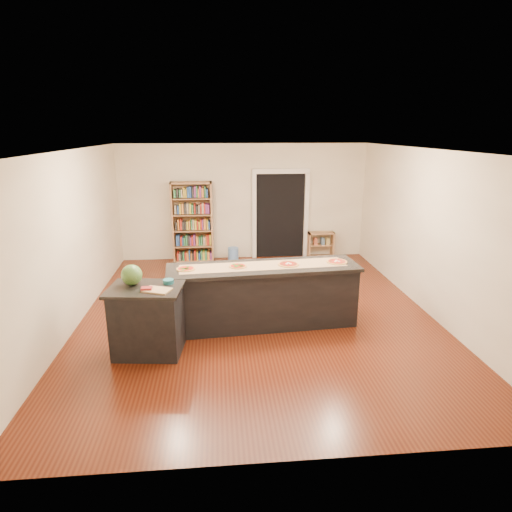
{
  "coord_description": "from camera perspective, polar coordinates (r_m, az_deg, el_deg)",
  "views": [
    {
      "loc": [
        -0.64,
        -6.89,
        3.11
      ],
      "look_at": [
        0.0,
        0.2,
        1.0
      ],
      "focal_mm": 30.0,
      "sensor_mm": 36.0,
      "label": 1
    }
  ],
  "objects": [
    {
      "name": "doorway",
      "position": [
        10.64,
        3.26,
        6.16
      ],
      "size": [
        1.4,
        0.09,
        2.21
      ],
      "color": "black",
      "rests_on": "room"
    },
    {
      "name": "pizza_b",
      "position": [
        6.79,
        -2.43,
        -1.36
      ],
      "size": [
        0.29,
        0.29,
        0.02
      ],
      "color": "#B57E45",
      "rests_on": "kitchen_island"
    },
    {
      "name": "pizza_c",
      "position": [
        6.91,
        4.34,
        -1.08
      ],
      "size": [
        0.33,
        0.33,
        0.02
      ],
      "color": "#B57E45",
      "rests_on": "kitchen_island"
    },
    {
      "name": "side_counter",
      "position": [
        6.34,
        -14.26,
        -8.28
      ],
      "size": [
        1.02,
        0.74,
        1.01
      ],
      "rotation": [
        0.0,
        0.0,
        -0.11
      ],
      "color": "black",
      "rests_on": "ground"
    },
    {
      "name": "watermelon",
      "position": [
        6.25,
        -16.25,
        -2.44
      ],
      "size": [
        0.29,
        0.29,
        0.29
      ],
      "primitive_type": "sphere",
      "color": "#144214",
      "rests_on": "side_counter"
    },
    {
      "name": "waste_bin",
      "position": [
        10.38,
        -3.05,
        0.12
      ],
      "size": [
        0.25,
        0.25,
        0.37
      ],
      "primitive_type": "cylinder",
      "color": "#5D8BD0",
      "rests_on": "ground"
    },
    {
      "name": "package_red",
      "position": [
        6.0,
        -14.38,
        -4.3
      ],
      "size": [
        0.15,
        0.11,
        0.05
      ],
      "primitive_type": "cube",
      "rotation": [
        0.0,
        0.0,
        0.01
      ],
      "color": "maroon",
      "rests_on": "side_counter"
    },
    {
      "name": "room",
      "position": [
        7.13,
        0.15,
        2.63
      ],
      "size": [
        6.0,
        7.0,
        2.8
      ],
      "color": "#EFE6C9",
      "rests_on": "ground"
    },
    {
      "name": "kitchen_island",
      "position": [
        7.01,
        0.97,
        -5.26
      ],
      "size": [
        3.07,
        0.83,
        1.01
      ],
      "rotation": [
        0.0,
        0.0,
        0.08
      ],
      "color": "black",
      "rests_on": "ground"
    },
    {
      "name": "kraft_paper",
      "position": [
        6.86,
        0.96,
        -1.27
      ],
      "size": [
        2.7,
        0.68,
        0.0
      ],
      "primitive_type": "cube",
      "rotation": [
        0.0,
        0.0,
        0.08
      ],
      "color": "#966F4D",
      "rests_on": "kitchen_island"
    },
    {
      "name": "package_teal",
      "position": [
        6.22,
        -11.61,
        -3.34
      ],
      "size": [
        0.15,
        0.15,
        0.06
      ],
      "primitive_type": "cylinder",
      "color": "#195966",
      "rests_on": "side_counter"
    },
    {
      "name": "low_shelf",
      "position": [
        10.87,
        8.6,
        1.5
      ],
      "size": [
        0.65,
        0.28,
        0.65
      ],
      "primitive_type": "cube",
      "color": "#A87B51",
      "rests_on": "ground"
    },
    {
      "name": "pizza_d",
      "position": [
        7.15,
        10.72,
        -0.73
      ],
      "size": [
        0.32,
        0.32,
        0.02
      ],
      "color": "#B57E45",
      "rests_on": "kitchen_island"
    },
    {
      "name": "cutting_board",
      "position": [
        5.97,
        -13.02,
        -4.46
      ],
      "size": [
        0.42,
        0.35,
        0.02
      ],
      "primitive_type": "cube",
      "rotation": [
        0.0,
        0.0,
        -0.38
      ],
      "color": "tan",
      "rests_on": "side_counter"
    },
    {
      "name": "pizza_a",
      "position": [
        6.75,
        -9.34,
        -1.69
      ],
      "size": [
        0.29,
        0.29,
        0.02
      ],
      "color": "#B57E45",
      "rests_on": "kitchen_island"
    },
    {
      "name": "bookshelf",
      "position": [
        10.41,
        -8.46,
        4.46
      ],
      "size": [
        0.97,
        0.34,
        1.94
      ],
      "primitive_type": "cube",
      "color": "#A87B51",
      "rests_on": "ground"
    }
  ]
}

